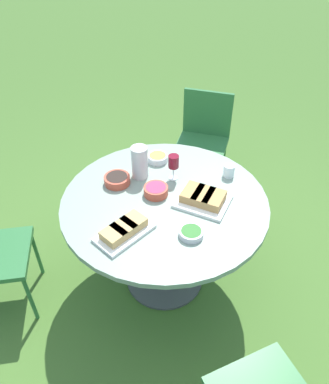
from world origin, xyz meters
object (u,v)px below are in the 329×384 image
(dining_table, at_px, (165,214))
(chair_far_back, at_px, (204,134))
(water_pitcher, at_px, (140,162))
(wine_glass, at_px, (174,162))

(dining_table, distance_m, chair_far_back, 1.25)
(water_pitcher, bearing_deg, dining_table, 157.22)
(dining_table, relative_size, wine_glass, 7.21)
(chair_far_back, distance_m, wine_glass, 1.09)
(water_pitcher, relative_size, wine_glass, 1.26)
(water_pitcher, height_order, wine_glass, water_pitcher)
(dining_table, distance_m, wine_glass, 0.33)
(chair_far_back, relative_size, water_pitcher, 3.98)
(chair_far_back, bearing_deg, dining_table, 106.69)
(chair_far_back, relative_size, wine_glass, 5.00)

